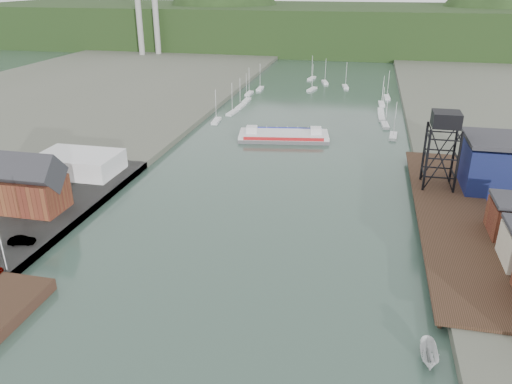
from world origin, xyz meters
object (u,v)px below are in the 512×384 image
at_px(lift_tower, 446,124).
at_px(chain_ferry, 284,136).
at_px(motorboat, 429,355).
at_px(harbor_building, 31,188).

relative_size(lift_tower, chain_ferry, 0.60).
bearing_deg(lift_tower, motorboat, -96.56).
bearing_deg(chain_ferry, motorboat, -78.32).
bearing_deg(motorboat, harbor_building, 160.14).
bearing_deg(lift_tower, harbor_building, -160.02).
distance_m(lift_tower, motorboat, 55.38).
xyz_separation_m(harbor_building, motorboat, (70.90, -25.08, -5.02)).
xyz_separation_m(harbor_building, chain_ferry, (38.68, 60.42, -5.04)).
height_order(chain_ferry, motorboat, chain_ferry).
xyz_separation_m(harbor_building, lift_tower, (77.00, 28.00, 9.56)).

